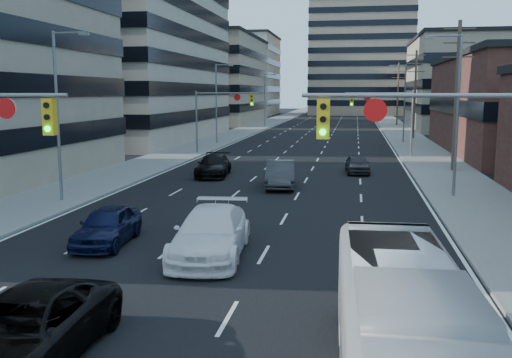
{
  "coord_description": "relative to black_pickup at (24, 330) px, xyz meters",
  "views": [
    {
      "loc": [
        4.97,
        -7.9,
        5.89
      ],
      "look_at": [
        0.84,
        15.88,
        2.2
      ],
      "focal_mm": 40.0,
      "sensor_mm": 36.0,
      "label": 1
    }
  ],
  "objects": [
    {
      "name": "bg_block_right",
      "position": [
        34.0,
        127.21,
        5.23
      ],
      "size": [
        22.0,
        22.0,
        12.0
      ],
      "primitive_type": "cube",
      "color": "gray",
      "rests_on": "ground"
    },
    {
      "name": "signal_far_left",
      "position": [
        -5.68,
        42.21,
        3.53
      ],
      "size": [
        6.09,
        0.33,
        6.0
      ],
      "color": "slate",
      "rests_on": "ground"
    },
    {
      "name": "streetlight_right_near",
      "position": [
        12.34,
        22.21,
        4.28
      ],
      "size": [
        2.03,
        0.22,
        9.0
      ],
      "color": "slate",
      "rests_on": "ground"
    },
    {
      "name": "streetlight_right_far",
      "position": [
        12.34,
        57.21,
        4.28
      ],
      "size": [
        2.03,
        0.22,
        9.0
      ],
      "color": "slate",
      "rests_on": "ground"
    },
    {
      "name": "signal_far_right",
      "position": [
        9.68,
        42.21,
        3.53
      ],
      "size": [
        6.09,
        0.33,
        6.0
      ],
      "color": "slate",
      "rests_on": "ground"
    },
    {
      "name": "bg_block_left",
      "position": [
        -26.0,
        137.21,
        9.23
      ],
      "size": [
        24.0,
        24.0,
        20.0
      ],
      "primitive_type": "cube",
      "color": "#ADA089",
      "rests_on": "ground"
    },
    {
      "name": "apartment_tower",
      "position": [
        8.0,
        147.21,
        28.23
      ],
      "size": [
        26.0,
        26.0,
        58.0
      ],
      "primitive_type": "cube",
      "color": "gray",
      "rests_on": "ground"
    },
    {
      "name": "streetlight_left_mid",
      "position": [
        -8.34,
        52.21,
        4.28
      ],
      "size": [
        2.03,
        0.22,
        9.0
      ],
      "color": "slate",
      "rests_on": "ground"
    },
    {
      "name": "sedan_grey_center",
      "position": [
        2.45,
        24.15,
        0.05
      ],
      "size": [
        2.3,
        5.15,
        1.64
      ],
      "primitive_type": "imported",
      "rotation": [
        0.0,
        0.0,
        0.11
      ],
      "color": "#303133",
      "rests_on": "ground"
    },
    {
      "name": "black_pickup",
      "position": [
        0.0,
        0.0,
        0.0
      ],
      "size": [
        2.67,
        5.61,
        1.55
      ],
      "primitive_type": "imported",
      "rotation": [
        0.0,
        0.0,
        0.02
      ],
      "color": "black",
      "rests_on": "ground"
    },
    {
      "name": "sidewalk_left",
      "position": [
        -9.5,
        127.21,
        -0.7
      ],
      "size": [
        5.0,
        300.0,
        0.15
      ],
      "primitive_type": "cube",
      "color": "slate",
      "rests_on": "ground"
    },
    {
      "name": "streetlight_left_far",
      "position": [
        -8.34,
        87.21,
        4.28
      ],
      "size": [
        2.03,
        0.22,
        9.0
      ],
      "color": "slate",
      "rests_on": "ground"
    },
    {
      "name": "sedan_blue",
      "position": [
        -2.43,
        9.62,
        -0.03
      ],
      "size": [
        2.09,
        4.51,
        1.49
      ],
      "primitive_type": "imported",
      "rotation": [
        0.0,
        0.0,
        0.08
      ],
      "color": "black",
      "rests_on": "ground"
    },
    {
      "name": "road_surface",
      "position": [
        2.0,
        127.21,
        -0.76
      ],
      "size": [
        18.0,
        300.0,
        0.02
      ],
      "primitive_type": "cube",
      "color": "black",
      "rests_on": "ground"
    },
    {
      "name": "utility_pole_block",
      "position": [
        14.2,
        33.21,
        5.0
      ],
      "size": [
        2.2,
        0.28,
        11.0
      ],
      "color": "#4C3D2D",
      "rests_on": "ground"
    },
    {
      "name": "sidewalk_right",
      "position": [
        13.5,
        127.21,
        -0.7
      ],
      "size": [
        5.0,
        300.0,
        0.15
      ],
      "primitive_type": "cube",
      "color": "slate",
      "rests_on": "ground"
    },
    {
      "name": "streetlight_left_near",
      "position": [
        -8.34,
        17.21,
        4.28
      ],
      "size": [
        2.03,
        0.22,
        9.0
      ],
      "color": "slate",
      "rests_on": "ground"
    },
    {
      "name": "sedan_grey_right",
      "position": [
        7.2,
        31.29,
        -0.08
      ],
      "size": [
        1.95,
        4.16,
        1.38
      ],
      "primitive_type": "imported",
      "rotation": [
        0.0,
        0.0,
        0.08
      ],
      "color": "#2E2E30",
      "rests_on": "ground"
    },
    {
      "name": "office_left_far",
      "position": [
        -22.0,
        97.21,
        7.23
      ],
      "size": [
        20.0,
        30.0,
        16.0
      ],
      "primitive_type": "cube",
      "color": "gray",
      "rests_on": "ground"
    },
    {
      "name": "white_van",
      "position": [
        1.95,
        8.71,
        0.09
      ],
      "size": [
        2.9,
        6.14,
        1.73
      ],
      "primitive_type": "imported",
      "rotation": [
        0.0,
        0.0,
        0.08
      ],
      "color": "white",
      "rests_on": "ground"
    },
    {
      "name": "sedan_black_far",
      "position": [
        -2.81,
        28.04,
        -0.02
      ],
      "size": [
        2.59,
        5.37,
        1.51
      ],
      "primitive_type": "imported",
      "rotation": [
        0.0,
        0.0,
        0.1
      ],
      "color": "black",
      "rests_on": "ground"
    },
    {
      "name": "signal_near_right",
      "position": [
        9.45,
        5.21,
        3.55
      ],
      "size": [
        6.59,
        0.33,
        6.0
      ],
      "color": "slate",
      "rests_on": "ground"
    },
    {
      "name": "utility_pole_midblock",
      "position": [
        14.2,
        63.21,
        5.0
      ],
      "size": [
        2.2,
        0.28,
        11.0
      ],
      "color": "#4C3D2D",
      "rests_on": "ground"
    },
    {
      "name": "office_left_mid",
      "position": [
        -25.0,
        57.21,
        13.23
      ],
      "size": [
        26.0,
        34.0,
        28.0
      ],
      "primitive_type": "cube",
      "color": "#ADA089",
      "rests_on": "ground"
    },
    {
      "name": "utility_pole_distant",
      "position": [
        14.2,
        93.21,
        5.0
      ],
      "size": [
        2.2,
        0.28,
        11.0
      ],
      "color": "#4C3D2D",
      "rests_on": "ground"
    },
    {
      "name": "transit_bus",
      "position": [
        8.0,
        -0.72,
        0.61
      ],
      "size": [
        2.72,
        10.02,
        2.77
      ],
      "primitive_type": "imported",
      "rotation": [
        0.0,
        0.0,
        0.04
      ],
      "color": "#BABABA",
      "rests_on": "ground"
    },
    {
      "name": "office_right_far",
      "position": [
        27.0,
        85.21,
        6.23
      ],
      "size": [
        22.0,
        28.0,
        14.0
      ],
      "primitive_type": "cube",
      "color": "gray",
      "rests_on": "ground"
    }
  ]
}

